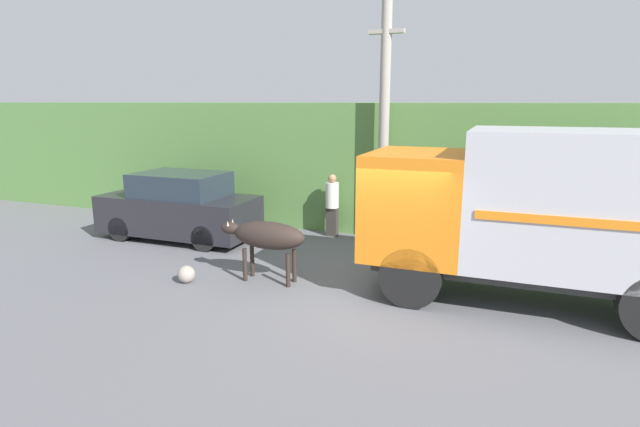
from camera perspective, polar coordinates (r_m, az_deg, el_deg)
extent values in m
plane|color=slate|center=(9.84, 6.98, -9.11)|extent=(60.00, 60.00, 0.00)
cube|color=#568442|center=(16.16, 13.25, 5.82)|extent=(32.00, 5.82, 3.60)
cube|color=#2D2D2D|center=(9.97, 23.09, -5.81)|extent=(5.62, 1.82, 0.18)
cube|color=orange|center=(9.82, 11.13, 1.19)|extent=(1.83, 2.28, 1.96)
cube|color=#232D38|center=(9.96, 5.90, 3.58)|extent=(0.04, 1.94, 0.69)
cube|color=#BCBCC1|center=(9.76, 29.11, 1.12)|extent=(4.27, 2.28, 2.43)
cube|color=orange|center=(8.66, 30.03, -1.08)|extent=(3.85, 0.03, 0.14)
cylinder|color=black|center=(9.27, 10.42, -6.93)|extent=(1.12, 0.50, 1.12)
ellipsoid|color=#2D231E|center=(10.18, -5.87, -2.51)|extent=(1.58, 0.57, 0.57)
ellipsoid|color=#2D231E|center=(10.59, -10.20, -1.66)|extent=(0.42, 0.25, 0.25)
cone|color=#B7AD93|center=(10.48, -10.50, -1.12)|extent=(0.06, 0.06, 0.11)
cone|color=#B7AD93|center=(10.64, -9.96, -0.89)|extent=(0.06, 0.06, 0.11)
cylinder|color=#2D231E|center=(10.46, -8.58, -5.81)|extent=(0.09, 0.09, 0.70)
cylinder|color=#2D231E|center=(10.72, -7.76, -5.32)|extent=(0.09, 0.09, 0.70)
cylinder|color=#2D231E|center=(10.03, -3.68, -6.49)|extent=(0.09, 0.09, 0.70)
cylinder|color=#2D231E|center=(10.30, -2.95, -5.96)|extent=(0.09, 0.09, 0.70)
cube|color=#232328|center=(13.98, -15.81, -0.04)|extent=(4.22, 1.79, 0.99)
cube|color=#232D38|center=(13.77, -15.66, 3.21)|extent=(2.32, 1.64, 0.63)
cylinder|color=black|center=(14.32, -21.72, -1.60)|extent=(0.66, 0.29, 0.66)
cylinder|color=black|center=(12.73, -12.98, -2.72)|extent=(0.66, 0.29, 0.66)
cube|color=#38332D|center=(13.76, 1.39, -0.94)|extent=(0.31, 0.21, 0.80)
cylinder|color=silver|center=(13.61, 1.40, 2.10)|extent=(0.37, 0.37, 0.69)
sphere|color=#A87A56|center=(13.53, 1.41, 4.02)|extent=(0.23, 0.23, 0.23)
cylinder|color=#9E998E|center=(13.04, 7.31, 9.86)|extent=(0.26, 0.26, 6.04)
cube|color=#9E998E|center=(13.13, 7.61, 19.92)|extent=(0.90, 0.21, 0.10)
sphere|color=gray|center=(10.65, -15.03, -6.72)|extent=(0.36, 0.36, 0.36)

